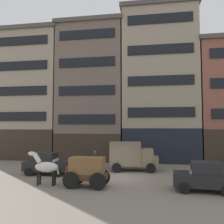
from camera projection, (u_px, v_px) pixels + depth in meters
ground_plane at (116, 178)px, 18.47m from camera, size 120.00×120.00×0.00m
building_far_left at (28, 94)px, 31.48m from camera, size 9.95×6.28×16.65m
building_center_left at (92, 91)px, 30.10m from camera, size 8.47×6.28×17.06m
building_center_right at (159, 84)px, 28.82m from camera, size 9.10×6.28×18.43m
cargo_wagon at (86, 170)px, 15.83m from camera, size 2.92×1.55×1.98m
draft_horse at (45, 167)px, 16.30m from camera, size 2.34×0.63×2.30m
delivery_truck_far at (132, 155)px, 21.65m from camera, size 4.46×2.38×2.62m
sedan_light at (46, 164)px, 19.94m from camera, size 3.74×1.94×1.83m
sedan_parked_curb at (204, 177)px, 14.68m from camera, size 3.85×2.17×1.83m
pedestrian_officer at (95, 158)px, 23.04m from camera, size 0.43×0.43×1.79m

